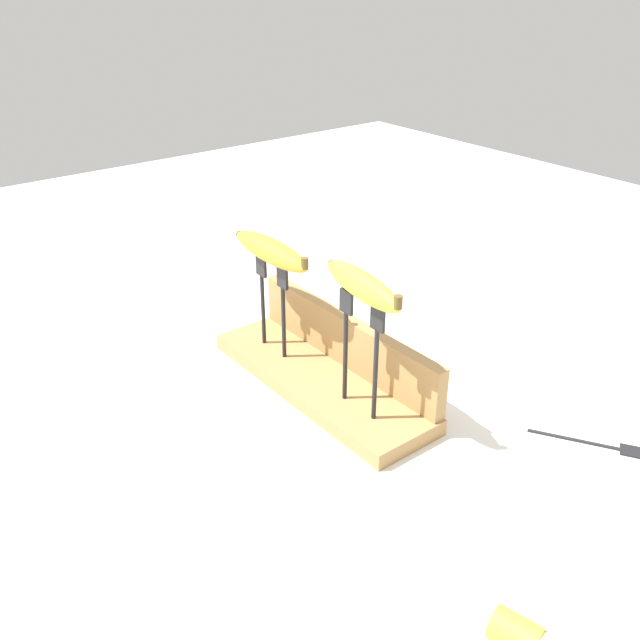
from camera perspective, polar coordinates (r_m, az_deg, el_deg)
name	(u,v)px	position (r m, az deg, el deg)	size (l,w,h in m)	color
ground_plane	(320,387)	(1.17, 0.00, -5.53)	(3.00, 3.00, 0.00)	silver
wooden_board	(320,381)	(1.16, 0.00, -4.97)	(0.44, 0.14, 0.03)	#A87F4C
board_backstop	(347,340)	(1.16, 2.22, -1.67)	(0.43, 0.02, 0.09)	#A87F4C
fork_stand_left	(272,298)	(1.18, -3.90, 1.83)	(0.09, 0.01, 0.17)	black
fork_stand_right	(361,345)	(1.01, 3.34, -2.02)	(0.09, 0.01, 0.18)	black
banana_raised_left	(271,251)	(1.14, -4.04, 5.67)	(0.20, 0.04, 0.04)	gold
banana_raised_right	(362,285)	(0.97, 3.48, 2.84)	(0.18, 0.06, 0.04)	#B2C138
fork_fallen_near	(603,444)	(1.12, 22.13, -9.40)	(0.15, 0.10, 0.01)	black
banana_chunk_near	(517,634)	(0.81, 15.79, -23.47)	(0.06, 0.05, 0.04)	#B2C138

